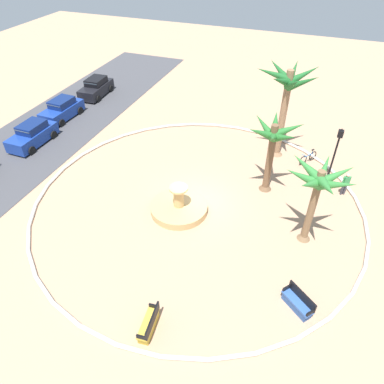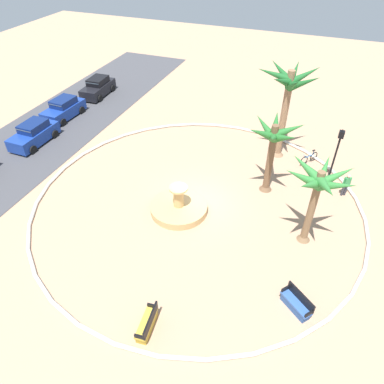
{
  "view_description": "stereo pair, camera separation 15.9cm",
  "coord_description": "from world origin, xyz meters",
  "px_view_note": "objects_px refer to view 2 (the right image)",
  "views": [
    {
      "loc": [
        -15.85,
        -5.58,
        14.34
      ],
      "look_at": [
        -0.35,
        0.23,
        1.0
      ],
      "focal_mm": 33.32,
      "sensor_mm": 36.0,
      "label": 1
    },
    {
      "loc": [
        -15.79,
        -5.73,
        14.34
      ],
      "look_at": [
        -0.35,
        0.23,
        1.0
      ],
      "focal_mm": 33.32,
      "sensor_mm": 36.0,
      "label": 2
    }
  ],
  "objects_px": {
    "fountain": "(179,207)",
    "palm_tree_near_fountain": "(273,141)",
    "lamppost": "(336,152)",
    "parked_car_rightmost": "(98,87)",
    "person_cyclist_helmet": "(346,184)",
    "palm_tree_mid_plaza": "(318,186)",
    "bench_west": "(296,304)",
    "bench_east": "(147,324)",
    "bicycle_red_frame": "(309,158)",
    "parked_car_third": "(64,109)",
    "palm_tree_by_curb": "(288,91)",
    "parked_car_second": "(34,134)"
  },
  "relations": [
    {
      "from": "fountain",
      "to": "palm_tree_near_fountain",
      "type": "distance_m",
      "value": 6.8
    },
    {
      "from": "lamppost",
      "to": "parked_car_rightmost",
      "type": "relative_size",
      "value": 0.97
    },
    {
      "from": "fountain",
      "to": "person_cyclist_helmet",
      "type": "bearing_deg",
      "value": -60.69
    },
    {
      "from": "fountain",
      "to": "palm_tree_mid_plaza",
      "type": "bearing_deg",
      "value": -87.98
    },
    {
      "from": "bench_west",
      "to": "person_cyclist_helmet",
      "type": "distance_m",
      "value": 9.53
    },
    {
      "from": "palm_tree_mid_plaza",
      "to": "bench_east",
      "type": "height_order",
      "value": "palm_tree_mid_plaza"
    },
    {
      "from": "person_cyclist_helmet",
      "to": "palm_tree_mid_plaza",
      "type": "bearing_deg",
      "value": 159.37
    },
    {
      "from": "lamppost",
      "to": "person_cyclist_helmet",
      "type": "bearing_deg",
      "value": -137.56
    },
    {
      "from": "parked_car_rightmost",
      "to": "bicycle_red_frame",
      "type": "bearing_deg",
      "value": -102.88
    },
    {
      "from": "palm_tree_mid_plaza",
      "to": "bench_west",
      "type": "height_order",
      "value": "palm_tree_mid_plaza"
    },
    {
      "from": "bicycle_red_frame",
      "to": "lamppost",
      "type": "bearing_deg",
      "value": -140.8
    },
    {
      "from": "fountain",
      "to": "parked_car_third",
      "type": "xyz_separation_m",
      "value": [
        7.65,
        13.88,
        0.5
      ]
    },
    {
      "from": "parked_car_rightmost",
      "to": "person_cyclist_helmet",
      "type": "bearing_deg",
      "value": -108.37
    },
    {
      "from": "bench_east",
      "to": "parked_car_rightmost",
      "type": "distance_m",
      "value": 25.49
    },
    {
      "from": "lamppost",
      "to": "bicycle_red_frame",
      "type": "height_order",
      "value": "lamppost"
    },
    {
      "from": "fountain",
      "to": "lamppost",
      "type": "xyz_separation_m",
      "value": [
        6.24,
        -8.11,
        2.04
      ]
    },
    {
      "from": "bench_west",
      "to": "parked_car_third",
      "type": "relative_size",
      "value": 0.38
    },
    {
      "from": "fountain",
      "to": "palm_tree_by_curb",
      "type": "distance_m",
      "value": 10.49
    },
    {
      "from": "palm_tree_near_fountain",
      "to": "palm_tree_by_curb",
      "type": "xyz_separation_m",
      "value": [
        4.39,
        0.07,
        1.32
      ]
    },
    {
      "from": "person_cyclist_helmet",
      "to": "palm_tree_by_curb",
      "type": "bearing_deg",
      "value": 56.13
    },
    {
      "from": "palm_tree_by_curb",
      "to": "bicycle_red_frame",
      "type": "bearing_deg",
      "value": -96.72
    },
    {
      "from": "bench_west",
      "to": "palm_tree_near_fountain",
      "type": "bearing_deg",
      "value": 20.75
    },
    {
      "from": "fountain",
      "to": "bench_east",
      "type": "height_order",
      "value": "fountain"
    },
    {
      "from": "palm_tree_mid_plaza",
      "to": "lamppost",
      "type": "bearing_deg",
      "value": -7.77
    },
    {
      "from": "parked_car_third",
      "to": "bench_west",
      "type": "bearing_deg",
      "value": -119.08
    },
    {
      "from": "palm_tree_near_fountain",
      "to": "parked_car_third",
      "type": "relative_size",
      "value": 1.2
    },
    {
      "from": "palm_tree_by_curb",
      "to": "parked_car_third",
      "type": "bearing_deg",
      "value": 92.14
    },
    {
      "from": "fountain",
      "to": "palm_tree_mid_plaza",
      "type": "xyz_separation_m",
      "value": [
        0.26,
        -7.3,
        3.47
      ]
    },
    {
      "from": "bench_west",
      "to": "person_cyclist_helmet",
      "type": "relative_size",
      "value": 0.97
    },
    {
      "from": "palm_tree_by_curb",
      "to": "palm_tree_mid_plaza",
      "type": "xyz_separation_m",
      "value": [
        -8.07,
        -2.94,
        -1.19
      ]
    },
    {
      "from": "fountain",
      "to": "palm_tree_by_curb",
      "type": "relative_size",
      "value": 0.52
    },
    {
      "from": "parked_car_third",
      "to": "bicycle_red_frame",
      "type": "bearing_deg",
      "value": -88.84
    },
    {
      "from": "palm_tree_near_fountain",
      "to": "palm_tree_by_curb",
      "type": "distance_m",
      "value": 4.59
    },
    {
      "from": "palm_tree_near_fountain",
      "to": "bicycle_red_frame",
      "type": "bearing_deg",
      "value": -28.08
    },
    {
      "from": "palm_tree_near_fountain",
      "to": "parked_car_second",
      "type": "height_order",
      "value": "palm_tree_near_fountain"
    },
    {
      "from": "bicycle_red_frame",
      "to": "parked_car_second",
      "type": "xyz_separation_m",
      "value": [
        -4.77,
        19.97,
        0.4
      ]
    },
    {
      "from": "palm_tree_near_fountain",
      "to": "parked_car_third",
      "type": "distance_m",
      "value": 18.89
    },
    {
      "from": "palm_tree_mid_plaza",
      "to": "bench_west",
      "type": "xyz_separation_m",
      "value": [
        -4.51,
        -0.23,
        -3.41
      ]
    },
    {
      "from": "person_cyclist_helmet",
      "to": "lamppost",
      "type": "bearing_deg",
      "value": 42.44
    },
    {
      "from": "palm_tree_near_fountain",
      "to": "parked_car_second",
      "type": "xyz_separation_m",
      "value": [
        -0.65,
        17.77,
        -2.84
      ]
    },
    {
      "from": "person_cyclist_helmet",
      "to": "parked_car_rightmost",
      "type": "relative_size",
      "value": 0.39
    },
    {
      "from": "bench_west",
      "to": "parked_car_rightmost",
      "type": "distance_m",
      "value": 27.2
    },
    {
      "from": "palm_tree_by_curb",
      "to": "parked_car_second",
      "type": "xyz_separation_m",
      "value": [
        -5.04,
        17.7,
        -4.16
      ]
    },
    {
      "from": "lamppost",
      "to": "parked_car_rightmost",
      "type": "bearing_deg",
      "value": 73.48
    },
    {
      "from": "palm_tree_near_fountain",
      "to": "lamppost",
      "type": "relative_size",
      "value": 1.24
    },
    {
      "from": "palm_tree_near_fountain",
      "to": "palm_tree_mid_plaza",
      "type": "height_order",
      "value": "palm_tree_near_fountain"
    },
    {
      "from": "palm_tree_mid_plaza",
      "to": "lamppost",
      "type": "height_order",
      "value": "palm_tree_mid_plaza"
    },
    {
      "from": "lamppost",
      "to": "person_cyclist_helmet",
      "type": "relative_size",
      "value": 2.47
    },
    {
      "from": "parked_car_rightmost",
      "to": "lamppost",
      "type": "bearing_deg",
      "value": -106.52
    },
    {
      "from": "lamppost",
      "to": "bench_west",
      "type": "bearing_deg",
      "value": 176.8
    }
  ]
}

